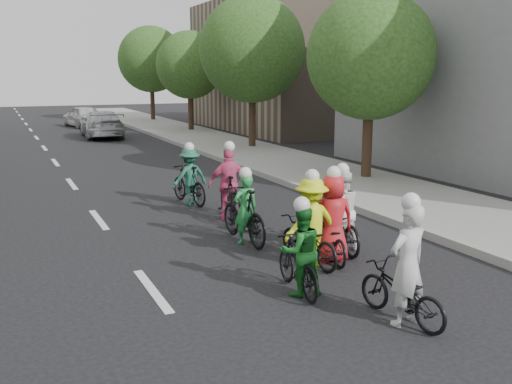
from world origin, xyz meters
TOP-DOWN VIEW (x-y plane):
  - ground at (0.00, 0.00)m, footprint 120.00×120.00m
  - sidewalk_right at (8.00, 10.00)m, footprint 4.00×80.00m
  - curb_right at (6.05, 10.00)m, footprint 0.18×80.00m
  - bldg_se at (16.00, 24.00)m, footprint 10.00×14.00m
  - tree_r_0 at (8.80, 6.60)m, footprint 4.00×4.00m
  - tree_r_1 at (8.80, 15.60)m, footprint 4.80×4.80m
  - tree_r_2 at (8.80, 24.60)m, footprint 4.00×4.00m
  - tree_r_3 at (8.80, 33.60)m, footprint 4.80×4.80m
  - cyclist_0 at (2.86, -2.62)m, footprint 0.76×1.62m
  - cyclist_1 at (2.07, -1.09)m, footprint 0.74×1.57m
  - cyclist_2 at (2.91, 0.04)m, footprint 1.10×1.71m
  - cyclist_3 at (2.84, 3.75)m, footprint 1.08×1.89m
  - cyclist_4 at (3.40, 0.11)m, footprint 0.89×1.66m
  - cyclist_5 at (2.41, 1.85)m, footprint 0.63×1.94m
  - cyclist_6 at (3.91, 0.62)m, footprint 0.94×1.97m
  - cyclist_7 at (2.51, 5.71)m, footprint 1.06×1.81m
  - follow_car_lead at (3.34, 23.71)m, footprint 2.33×5.17m
  - follow_car_trail at (3.33, 30.78)m, footprint 2.47×4.44m

SIDE VIEW (x-z plane):
  - ground at x=0.00m, z-range 0.00..0.00m
  - sidewalk_right at x=8.00m, z-range 0.00..0.15m
  - curb_right at x=6.05m, z-range 0.00..0.18m
  - cyclist_1 at x=2.07m, z-range -0.20..1.38m
  - cyclist_0 at x=2.86m, z-range -0.33..1.53m
  - cyclist_5 at x=2.41m, z-range -0.18..1.40m
  - cyclist_6 at x=3.91m, z-range -0.25..1.49m
  - cyclist_4 at x=3.40m, z-range -0.27..1.52m
  - cyclist_7 at x=2.51m, z-range -0.19..1.48m
  - cyclist_2 at x=2.91m, z-range -0.23..1.54m
  - cyclist_3 at x=2.84m, z-range -0.25..1.63m
  - follow_car_trail at x=3.33m, z-range 0.00..1.43m
  - follow_car_lead at x=3.34m, z-range 0.00..1.47m
  - tree_r_0 at x=8.80m, z-range 0.98..6.95m
  - tree_r_2 at x=8.80m, z-range 0.98..6.95m
  - bldg_se at x=16.00m, z-range 0.00..8.00m
  - tree_r_1 at x=8.80m, z-range 1.05..7.98m
  - tree_r_3 at x=8.80m, z-range 1.05..7.98m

